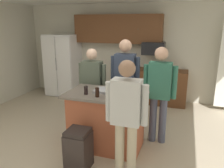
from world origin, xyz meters
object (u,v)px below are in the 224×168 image
Objects in this scene: microwave_over_range at (154,48)px; kitchen_island at (106,120)px; mug_blue_stoneware at (123,94)px; glass_stout_tall at (86,90)px; person_elder_center at (159,89)px; person_guest_by_door at (125,79)px; trash_bin at (78,149)px; serving_tray at (108,91)px; refrigerator at (63,65)px; glass_pilsner at (108,93)px; glass_dark_ale at (97,92)px; person_guest_left at (126,113)px; person_guest_right at (92,83)px; glass_short_whisky at (130,95)px.

microwave_over_range is 2.76m from kitchen_island.
glass_stout_tall is (-0.60, -0.06, 0.02)m from mug_blue_stoneware.
person_guest_by_door reaches higher than person_elder_center.
trash_bin is at bearing -3.40° from person_guest_by_door.
serving_tray is 0.72× the size of trash_bin.
mug_blue_stoneware is (2.53, -2.54, 0.14)m from refrigerator.
mug_blue_stoneware is at bearing 49.45° from trash_bin.
mug_blue_stoneware is (0.31, -0.10, 0.53)m from kitchen_island.
glass_pilsner is 0.86× the size of glass_dark_ale.
person_guest_right is at bearing 0.44° from person_guest_left.
glass_dark_ale is at bearing -11.40° from person_guest_right.
glass_short_whisky reaches higher than trash_bin.
kitchen_island is 0.51m from serving_tray.
person_guest_right is (-0.90, -1.91, -0.52)m from microwave_over_range.
glass_short_whisky is at bearing 7.35° from glass_pilsner.
microwave_over_range is at bearing 115.77° from person_guest_right.
glass_pilsner reaches higher than kitchen_island.
glass_stout_tall is at bearing -150.30° from kitchen_island.
glass_short_whisky is at bearing -25.92° from mug_blue_stoneware.
microwave_over_range is at bearing 76.21° from glass_stout_tall.
mug_blue_stoneware is (0.84, -0.75, 0.10)m from person_guest_right.
person_elder_center is 1.35m from person_guest_right.
refrigerator is 0.99× the size of person_guest_by_door.
microwave_over_range reaches higher than kitchen_island.
glass_stout_tall is at bearing -22.65° from person_guest_right.
glass_short_whisky is at bearing 27.90° from person_guest_by_door.
serving_tray is at bearing -2.99° from person_guest_left.
microwave_over_range is at bearing 179.86° from person_guest_by_door.
serving_tray is (-0.80, -0.39, 0.01)m from person_elder_center.
person_guest_by_door reaches higher than microwave_over_range.
kitchen_island is at bearing 159.65° from glass_short_whisky.
person_guest_left reaches higher than person_guest_right.
glass_short_whisky is (2.66, -2.60, 0.16)m from refrigerator.
person_elder_center is at bearing -52.89° from person_guest_left.
glass_pilsner is at bearing 13.62° from person_elder_center.
person_guest_right is at bearing 128.87° from kitchen_island.
person_guest_left is (2.73, -3.09, 0.06)m from refrigerator.
kitchen_island is at bearing -0.00° from person_elder_center.
glass_stout_tall is at bearing -142.42° from serving_tray.
refrigerator is 1.35× the size of kitchen_island.
glass_dark_ale is (-0.58, 0.42, 0.10)m from person_guest_left.
person_guest_left reaches higher than glass_pilsner.
person_guest_right reaches higher than glass_short_whisky.
person_guest_right is 1.52m from trash_bin.
glass_dark_ale reaches higher than glass_short_whisky.
glass_stout_tall is at bearing 163.28° from glass_dark_ale.
microwave_over_range is 3.78× the size of glass_dark_ale.
serving_tray is at bearing 3.37° from person_guest_right.
glass_short_whisky is 0.31× the size of serving_tray.
glass_short_whisky is (-0.37, -0.62, 0.05)m from person_elder_center.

